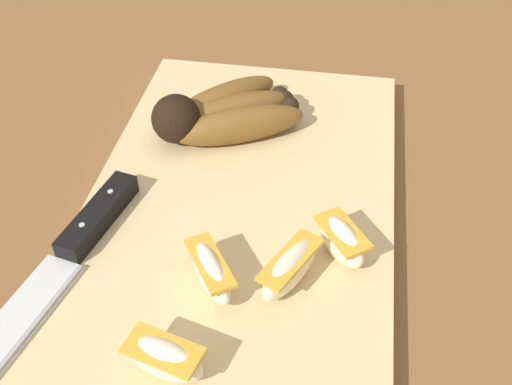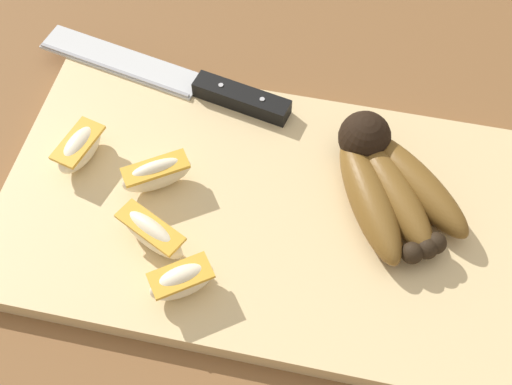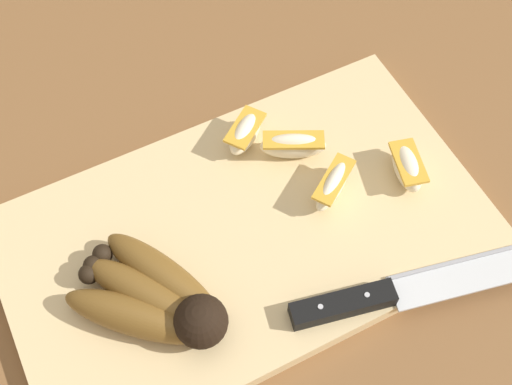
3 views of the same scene
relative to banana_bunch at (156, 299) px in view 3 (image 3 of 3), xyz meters
The scene contains 8 objects.
ground_plane 0.11m from the banana_bunch, 162.96° to the right, with size 6.00×6.00×0.00m, color brown.
cutting_board 0.12m from the banana_bunch, 161.27° to the right, with size 0.48×0.28×0.02m, color #DBBC84.
banana_bunch is the anchor object (origin of this frame).
chefs_knife 0.22m from the banana_bunch, 156.24° to the left, with size 0.28×0.09×0.02m.
apple_wedge_near 0.21m from the banana_bunch, behind, with size 0.07×0.05×0.03m.
apple_wedge_middle 0.20m from the banana_bunch, 139.96° to the right, with size 0.06×0.05×0.03m.
apple_wedge_far 0.29m from the banana_bunch, behind, with size 0.04×0.06×0.03m.
apple_wedge_extra 0.22m from the banana_bunch, 154.18° to the right, with size 0.07×0.05×0.03m.
Camera 3 is at (0.11, 0.27, 0.61)m, focal length 46.64 mm.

